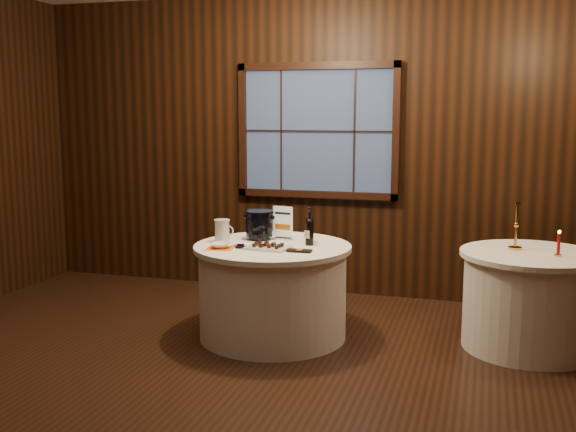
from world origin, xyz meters
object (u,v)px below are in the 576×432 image
(chocolate_box, at_px, (299,251))
(main_table, at_px, (273,291))
(ice_bucket, at_px, (259,224))
(grape_bunch, at_px, (240,246))
(glass_pitcher, at_px, (222,231))
(port_bottle_left, at_px, (309,227))
(port_bottle_right, at_px, (309,230))
(red_candle, at_px, (559,246))
(sign_stand, at_px, (283,228))
(side_table, at_px, (529,300))
(chocolate_plate, at_px, (268,247))
(brass_candlestick, at_px, (516,232))
(cracker_bowl, at_px, (221,245))

(chocolate_box, bearing_deg, main_table, 142.77)
(main_table, relative_size, ice_bucket, 5.21)
(grape_bunch, xyz_separation_m, glass_pitcher, (-0.24, 0.21, 0.08))
(main_table, relative_size, port_bottle_left, 4.39)
(port_bottle_left, relative_size, port_bottle_right, 1.02)
(red_candle, bearing_deg, sign_stand, 178.90)
(main_table, xyz_separation_m, port_bottle_left, (0.26, 0.19, 0.51))
(side_table, relative_size, chocolate_box, 5.77)
(chocolate_plate, distance_m, brass_candlestick, 1.95)
(side_table, height_order, sign_stand, sign_stand)
(main_table, xyz_separation_m, ice_bucket, (-0.18, 0.20, 0.51))
(port_bottle_left, xyz_separation_m, red_candle, (1.92, 0.02, -0.05))
(chocolate_plate, bearing_deg, sign_stand, 90.36)
(port_bottle_left, distance_m, port_bottle_right, 0.11)
(main_table, bearing_deg, ice_bucket, 132.52)
(main_table, bearing_deg, port_bottle_left, 36.49)
(main_table, distance_m, cracker_bowl, 0.59)
(sign_stand, xyz_separation_m, brass_candlestick, (1.87, 0.13, 0.04))
(side_table, distance_m, chocolate_box, 1.83)
(red_candle, bearing_deg, cracker_bowl, -169.84)
(ice_bucket, distance_m, glass_pitcher, 0.32)
(port_bottle_left, bearing_deg, sign_stand, 165.49)
(side_table, height_order, brass_candlestick, brass_candlestick)
(chocolate_box, xyz_separation_m, brass_candlestick, (1.60, 0.58, 0.13))
(port_bottle_right, height_order, chocolate_box, port_bottle_right)
(main_table, xyz_separation_m, port_bottle_right, (0.29, 0.09, 0.51))
(port_bottle_right, xyz_separation_m, red_candle, (1.89, 0.12, -0.05))
(cracker_bowl, xyz_separation_m, red_candle, (2.53, 0.45, 0.06))
(main_table, height_order, grape_bunch, grape_bunch)
(ice_bucket, distance_m, chocolate_plate, 0.43)
(main_table, distance_m, grape_bunch, 0.49)
(main_table, distance_m, chocolate_box, 0.52)
(grape_bunch, distance_m, red_candle, 2.42)
(brass_candlestick, bearing_deg, main_table, -168.53)
(red_candle, bearing_deg, grape_bunch, -170.07)
(chocolate_plate, distance_m, grape_bunch, 0.22)
(side_table, xyz_separation_m, brass_candlestick, (-0.12, 0.08, 0.52))
(chocolate_box, relative_size, red_candle, 0.95)
(brass_candlestick, bearing_deg, ice_bucket, -174.92)
(chocolate_plate, xyz_separation_m, red_candle, (2.16, 0.37, 0.06))
(grape_bunch, relative_size, glass_pitcher, 0.80)
(sign_stand, bearing_deg, port_bottle_right, -22.70)
(chocolate_plate, bearing_deg, grape_bunch, -169.13)
(chocolate_box, relative_size, glass_pitcher, 1.00)
(chocolate_plate, xyz_separation_m, glass_pitcher, (-0.46, 0.17, 0.08))
(side_table, xyz_separation_m, chocolate_plate, (-1.98, -0.47, 0.40))
(chocolate_box, bearing_deg, grape_bunch, 179.01)
(glass_pitcher, bearing_deg, sign_stand, 36.66)
(port_bottle_right, relative_size, cracker_bowl, 1.84)
(chocolate_box, bearing_deg, sign_stand, 118.38)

